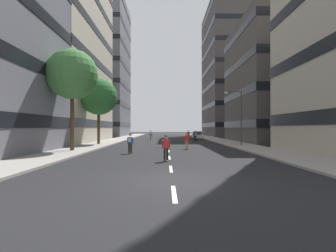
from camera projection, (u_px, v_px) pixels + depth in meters
ground_plane at (167, 141)px, 39.88m from camera, size 177.22×177.22×0.00m
sidewalk_left at (116, 140)px, 43.48m from camera, size 3.75×81.23×0.14m
sidewalk_right at (218, 140)px, 43.66m from camera, size 3.75×81.23×0.14m
lane_markings at (167, 141)px, 40.84m from camera, size 0.16×67.20×0.01m
building_left_mid at (55, 50)px, 38.10m from camera, size 13.45×21.57×28.64m
building_left_far at (101, 69)px, 65.35m from camera, size 13.45×17.40×35.83m
building_right_mid at (279, 82)px, 38.40m from camera, size 13.45×16.41×18.60m
building_right_far at (232, 72)px, 65.68m from camera, size 13.45×20.60×34.54m
parked_car_near at (197, 135)px, 48.94m from camera, size 1.82×4.40×1.52m
street_tree_near at (99, 97)px, 31.96m from camera, size 4.81×4.81×8.60m
street_tree_mid at (72, 75)px, 22.95m from camera, size 4.69×4.69×9.48m
streetlamp_right at (238, 112)px, 28.99m from camera, size 2.13×0.30×6.50m
skater_0 at (187, 140)px, 25.37m from camera, size 0.54×0.91×1.78m
skater_1 at (166, 147)px, 16.39m from camera, size 0.54×0.91×1.78m
skater_2 at (151, 134)px, 44.58m from camera, size 0.53×0.90×1.78m
skater_3 at (130, 142)px, 21.17m from camera, size 0.55×0.92×1.78m
skater_4 at (195, 136)px, 37.80m from camera, size 0.56×0.92×1.78m
skater_5 at (188, 135)px, 44.44m from camera, size 0.54×0.91×1.78m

